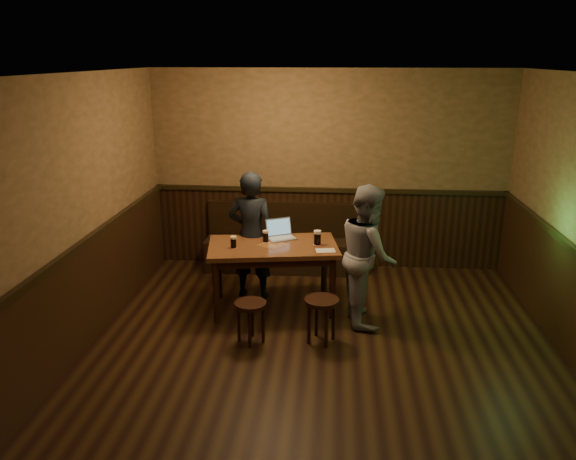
% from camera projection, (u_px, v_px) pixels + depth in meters
% --- Properties ---
extents(room, '(5.04, 6.04, 2.84)m').
position_uv_depth(room, '(324.00, 249.00, 5.33)').
color(room, black).
rests_on(room, ground).
extents(bench, '(2.20, 0.50, 0.95)m').
position_uv_depth(bench, '(283.00, 248.00, 8.05)').
color(bench, black).
rests_on(bench, ground).
extents(pub_table, '(1.63, 1.10, 0.82)m').
position_uv_depth(pub_table, '(273.00, 253.00, 6.68)').
color(pub_table, '#593619').
rests_on(pub_table, ground).
extents(stool_left, '(0.36, 0.36, 0.46)m').
position_uv_depth(stool_left, '(251.00, 310.00, 5.95)').
color(stool_left, black).
rests_on(stool_left, ground).
extents(stool_right, '(0.48, 0.48, 0.50)m').
position_uv_depth(stool_right, '(322.00, 308.00, 5.95)').
color(stool_right, black).
rests_on(stool_right, ground).
extents(pint_left, '(0.09, 0.09, 0.14)m').
position_uv_depth(pint_left, '(233.00, 242.00, 6.51)').
color(pint_left, maroon).
rests_on(pint_left, pub_table).
extents(pint_mid, '(0.09, 0.09, 0.15)m').
position_uv_depth(pint_mid, '(266.00, 236.00, 6.72)').
color(pint_mid, maroon).
rests_on(pint_mid, pub_table).
extents(pint_right, '(0.11, 0.11, 0.18)m').
position_uv_depth(pint_right, '(317.00, 238.00, 6.61)').
color(pint_right, maroon).
rests_on(pint_right, pub_table).
extents(laptop, '(0.41, 0.38, 0.23)m').
position_uv_depth(laptop, '(280.00, 233.00, 6.88)').
color(laptop, silver).
rests_on(laptop, pub_table).
extents(menu, '(0.24, 0.18, 0.00)m').
position_uv_depth(menu, '(325.00, 250.00, 6.45)').
color(menu, silver).
rests_on(menu, pub_table).
extents(person_suit, '(0.64, 0.46, 1.63)m').
position_uv_depth(person_suit, '(252.00, 235.00, 6.99)').
color(person_suit, black).
rests_on(person_suit, ground).
extents(person_grey, '(0.72, 0.86, 1.61)m').
position_uv_depth(person_grey, '(368.00, 254.00, 6.34)').
color(person_grey, gray).
rests_on(person_grey, ground).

